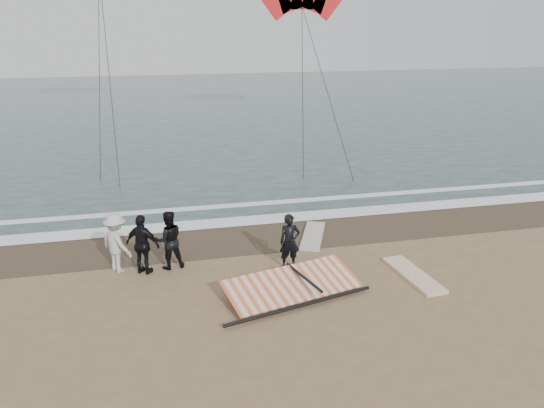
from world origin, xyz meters
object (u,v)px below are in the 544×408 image
at_px(man_main, 290,241).
at_px(board_cream, 313,236).
at_px(sail_rig, 288,285).
at_px(board_white, 413,275).

distance_m(man_main, board_cream, 2.47).
height_order(board_cream, sail_rig, sail_rig).
distance_m(man_main, board_white, 3.49).
bearing_deg(board_white, man_main, 152.66).
xyz_separation_m(man_main, board_white, (3.15, -1.31, -0.74)).
height_order(man_main, sail_rig, man_main).
bearing_deg(man_main, board_cream, 58.71).
height_order(board_white, sail_rig, sail_rig).
bearing_deg(board_white, sail_rig, 176.64).
bearing_deg(board_cream, board_white, -37.87).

